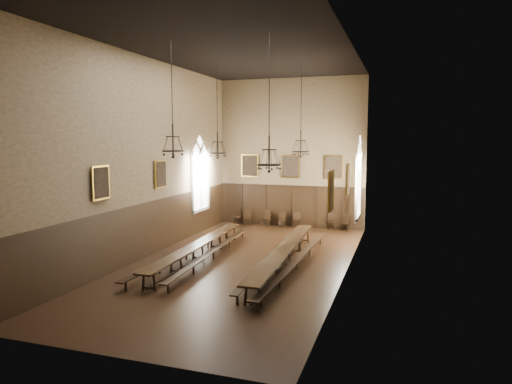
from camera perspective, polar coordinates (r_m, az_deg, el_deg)
The scene contains 33 objects.
floor at distance 19.99m, azimuth -1.93°, elevation -8.93°, with size 9.00×18.00×0.02m, color black.
ceiling at distance 19.60m, azimuth -2.04°, elevation 17.39°, with size 9.00×18.00×0.02m, color black.
wall_back at distance 27.90m, azimuth 4.38°, elevation 4.87°, with size 9.00×0.02×9.00m, color #907558.
wall_front at distance 11.25m, azimuth -17.88°, elevation 1.97°, with size 9.00×0.02×9.00m, color #907558.
wall_left at distance 21.24m, azimuth -13.52°, elevation 4.15°, with size 0.02×18.00×9.00m, color #907558.
wall_right at distance 18.23m, azimuth 11.49°, elevation 3.82°, with size 0.02×18.00×9.00m, color #907558.
wainscot_panelling at distance 19.68m, azimuth -1.94°, elevation -5.40°, with size 9.00×18.00×2.50m, color black, non-canonical shape.
table_left at distance 20.57m, azimuth -7.23°, elevation -7.41°, with size 1.00×9.72×0.76m.
table_right at distance 19.37m, azimuth 3.52°, elevation -8.16°, with size 1.16×10.53×0.82m.
bench_left_outer at distance 20.74m, azimuth -8.69°, elevation -7.59°, with size 0.47×9.90×0.45m.
bench_left_inner at distance 20.58m, azimuth -5.34°, elevation -7.64°, with size 0.90×10.06×0.45m.
bench_right_inner at distance 19.36m, azimuth 1.78°, elevation -8.54°, with size 0.76×9.89×0.45m.
bench_right_outer at distance 19.00m, azimuth 5.12°, elevation -8.81°, with size 0.57×10.57×0.48m.
chair_0 at distance 28.88m, azimuth -2.49°, elevation -3.46°, with size 0.44×0.44×0.97m.
chair_1 at distance 28.59m, azimuth -1.05°, elevation -3.60°, with size 0.49×0.49×0.89m.
chair_2 at distance 28.26m, azimuth 1.23°, elevation -3.69°, with size 0.52×0.52×0.96m.
chair_3 at distance 27.96m, azimuth 3.28°, elevation -3.84°, with size 0.50×0.50×0.90m.
chair_4 at distance 27.71m, azimuth 5.14°, elevation -3.91°, with size 0.54×0.54×0.97m.
chair_6 at distance 27.46m, azimuth 9.40°, elevation -4.06°, with size 0.54×0.54×0.98m.
chair_7 at distance 27.29m, azimuth 11.07°, elevation -4.18°, with size 0.47×0.47×0.96m.
chandelier_back_left at distance 22.76m, azimuth -4.84°, elevation 5.61°, with size 0.85×0.85×4.49m.
chandelier_back_right at distance 21.54m, azimuth 5.61°, elevation 5.83°, with size 0.82×0.82×4.38m.
chandelier_front_left at distance 17.74m, azimuth -10.34°, elevation 5.98°, with size 0.84×0.84×4.25m.
chandelier_front_right at distance 16.08m, azimuth 1.64°, elevation 4.53°, with size 0.84×0.84×4.70m.
portrait_back_0 at distance 28.54m, azimuth -0.78°, elevation 3.32°, with size 1.10×0.12×1.40m.
portrait_back_1 at distance 27.81m, azimuth 4.30°, elevation 3.21°, with size 1.10×0.12×1.40m.
portrait_back_2 at distance 27.31m, azimuth 9.61°, elevation 3.07°, with size 1.10×0.12×1.40m.
portrait_left_0 at distance 22.08m, azimuth -11.82°, elevation 2.20°, with size 0.12×1.00×1.30m.
portrait_left_1 at distance 18.33m, azimuth -18.82°, elevation 1.11°, with size 0.12×1.00×1.30m.
portrait_right_0 at distance 19.29m, azimuth 11.40°, elevation 1.59°, with size 0.12×1.00×1.30m.
portrait_right_1 at distance 14.85m, azimuth 9.37°, elevation 0.16°, with size 0.12×1.00×1.30m.
window_right at distance 23.77m, azimuth 12.77°, elevation 1.76°, with size 0.20×2.20×4.60m, color white, non-canonical shape.
window_left at distance 26.11m, azimuth -6.99°, elevation 2.30°, with size 0.20×2.20×4.60m, color white, non-canonical shape.
Camera 1 is at (6.58, -18.09, 5.35)m, focal length 32.00 mm.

